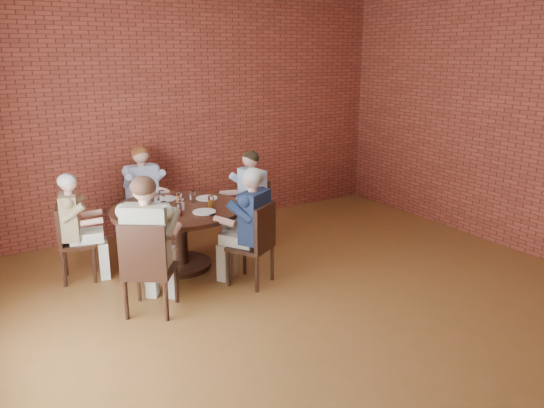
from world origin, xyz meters
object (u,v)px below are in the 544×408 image
chair_d (147,266)px  diner_a (249,200)px  dining_table (177,225)px  chair_b (143,206)px  chair_c (70,240)px  chair_a (254,210)px  smartphone (211,213)px  diner_b (144,196)px  chair_e (257,242)px  diner_d (149,246)px  diner_c (76,228)px  diner_e (250,227)px

chair_d → diner_a: bearing=-111.5°
dining_table → chair_b: chair_b is taller
chair_b → diner_a: bearing=-43.4°
chair_b → chair_c: chair_b is taller
chair_a → diner_a: (-0.08, -0.01, 0.15)m
diner_a → chair_b: bearing=-138.8°
dining_table → smartphone: 0.55m
diner_a → diner_b: diner_b is taller
chair_e → chair_c: bearing=-65.7°
diner_a → chair_d: 2.11m
chair_a → diner_d: 2.10m
diner_b → chair_d: bearing=-110.9°
diner_b → smartphone: diner_b is taller
diner_c → chair_d: diner_c is taller
diner_b → chair_d: size_ratio=1.35×
dining_table → chair_e: chair_e is taller
dining_table → chair_a: 1.15m
dining_table → diner_c: bearing=167.1°
diner_a → diner_e: 1.14m
diner_c → diner_d: size_ratio=0.89×
chair_b → diner_b: (0.00, -0.08, 0.15)m
chair_b → diner_b: diner_b is taller
smartphone → diner_e: bearing=-45.0°
diner_a → smartphone: bearing=-62.0°
dining_table → diner_d: bearing=-125.2°
chair_a → diner_b: bearing=-134.1°
chair_a → chair_b: bearing=-136.6°
chair_d → diner_b: bearing=-72.6°
dining_table → smartphone: bearing=-62.0°
diner_a → chair_b: diner_a is taller
dining_table → diner_b: bearing=93.2°
chair_b → diner_e: bearing=-76.8°
chair_a → diner_e: (-0.62, -1.02, 0.16)m
chair_c → smartphone: size_ratio=6.28×
diner_d → diner_a: bearing=-112.5°
diner_a → diner_c: size_ratio=1.04×
diner_b → chair_c: diner_b is taller
smartphone → diner_c: bearing=162.8°
chair_b → diner_d: (-0.59, -2.03, 0.19)m
diner_c → chair_e: (1.65, -1.17, -0.11)m
diner_d → diner_e: (1.16, 0.07, -0.04)m
chair_c → diner_b: bearing=-42.9°
diner_a → chair_e: diner_a is taller
chair_d → diner_e: 1.23m
diner_a → chair_d: bearing=-65.3°
chair_b → chair_d: size_ratio=0.95×
chair_b → chair_c: 1.39m
dining_table → diner_e: (0.51, -0.85, 0.13)m
chair_e → smartphone: chair_e is taller
dining_table → chair_a: bearing=8.6°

